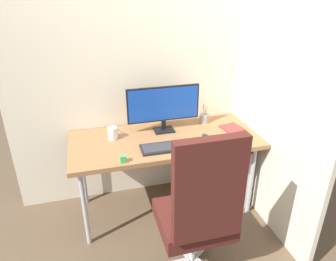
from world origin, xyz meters
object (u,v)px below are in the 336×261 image
object	(u,v)px
mouse	(206,137)
desk_clamp_accessory	(123,159)
keyboard	(165,147)
monitor	(163,105)
pen_holder	(204,118)
filing_cabinet	(221,170)
notebook	(232,128)
coffee_mug	(113,133)
office_chair	(199,211)

from	to	relation	value
mouse	desk_clamp_accessory	bearing A→B (deg)	-170.05
mouse	desk_clamp_accessory	distance (m)	0.75
keyboard	mouse	world-z (taller)	mouse
monitor	pen_holder	world-z (taller)	monitor
mouse	desk_clamp_accessory	xyz separation A→B (m)	(-0.72, -0.19, 0.01)
monitor	desk_clamp_accessory	bearing A→B (deg)	-133.64
filing_cabinet	notebook	bearing A→B (deg)	-16.11
coffee_mug	notebook	bearing A→B (deg)	-4.85
office_chair	coffee_mug	world-z (taller)	office_chair
mouse	coffee_mug	size ratio (longest dim) A/B	0.94
monitor	pen_holder	distance (m)	0.45
keyboard	pen_holder	size ratio (longest dim) A/B	2.25
pen_holder	desk_clamp_accessory	distance (m)	0.96
pen_holder	desk_clamp_accessory	world-z (taller)	pen_holder
desk_clamp_accessory	monitor	bearing A→B (deg)	46.36
keyboard	pen_holder	bearing A→B (deg)	39.03
office_chair	desk_clamp_accessory	xyz separation A→B (m)	(-0.40, 0.51, 0.16)
keyboard	notebook	world-z (taller)	keyboard
filing_cabinet	mouse	distance (m)	0.52
pen_holder	mouse	bearing A→B (deg)	-107.92
keyboard	coffee_mug	distance (m)	0.47
coffee_mug	desk_clamp_accessory	xyz separation A→B (m)	(0.03, -0.39, -0.03)
coffee_mug	office_chair	bearing A→B (deg)	-64.49
keyboard	pen_holder	world-z (taller)	pen_holder
pen_holder	notebook	world-z (taller)	pen_holder
monitor	coffee_mug	size ratio (longest dim) A/B	5.54
office_chair	coffee_mug	bearing A→B (deg)	115.51
monitor	notebook	world-z (taller)	monitor
monitor	mouse	xyz separation A→B (m)	(0.30, -0.25, -0.22)
office_chair	monitor	world-z (taller)	office_chair
office_chair	mouse	xyz separation A→B (m)	(0.32, 0.70, 0.14)
monitor	keyboard	world-z (taller)	monitor
notebook	mouse	bearing A→B (deg)	-169.56
pen_holder	coffee_mug	size ratio (longest dim) A/B	1.53
monitor	desk_clamp_accessory	size ratio (longest dim) A/B	11.90
office_chair	pen_holder	size ratio (longest dim) A/B	6.79
office_chair	pen_holder	distance (m)	1.11
monitor	coffee_mug	xyz separation A→B (m)	(-0.45, -0.05, -0.18)
keyboard	coffee_mug	size ratio (longest dim) A/B	3.44
coffee_mug	monitor	bearing A→B (deg)	6.05
office_chair	filing_cabinet	size ratio (longest dim) A/B	2.02
office_chair	notebook	distance (m)	1.03
notebook	desk_clamp_accessory	distance (m)	1.06
filing_cabinet	coffee_mug	bearing A→B (deg)	175.90
mouse	pen_holder	size ratio (longest dim) A/B	0.62
monitor	keyboard	xyz separation A→B (m)	(-0.07, -0.32, -0.22)
office_chair	mouse	size ratio (longest dim) A/B	11.01
notebook	keyboard	bearing A→B (deg)	-174.84
keyboard	desk_clamp_accessory	xyz separation A→B (m)	(-0.35, -0.12, 0.02)
filing_cabinet	desk_clamp_accessory	distance (m)	1.11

